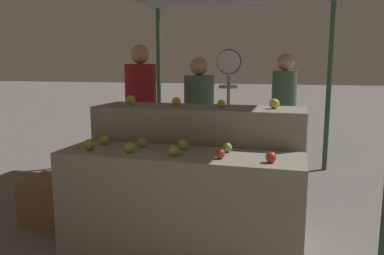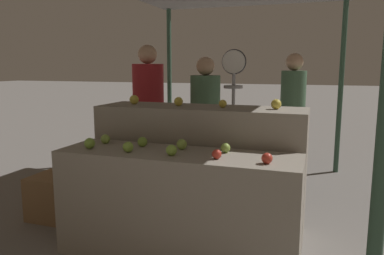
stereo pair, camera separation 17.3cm
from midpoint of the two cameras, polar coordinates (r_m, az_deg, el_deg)
name	(u,v)px [view 1 (the left image)]	position (r m, az deg, el deg)	size (l,w,h in m)	color
display_counter_front	(179,206)	(3.00, -3.67, -11.83)	(1.89, 0.55, 0.85)	gray
display_counter_back	(198,168)	(3.50, -0.44, -6.20)	(1.89, 0.55, 1.15)	gray
apple_front_0	(89,144)	(3.09, -16.96, -2.50)	(0.09, 0.09, 0.09)	#7AA338
apple_front_1	(130,148)	(2.91, -11.19, -3.05)	(0.08, 0.08, 0.08)	#84AD3D
apple_front_2	(174,150)	(2.77, -4.51, -3.50)	(0.08, 0.08, 0.08)	#84AD3D
apple_front_3	(220,154)	(2.69, 2.49, -4.04)	(0.07, 0.07, 0.07)	red
apple_front_4	(271,157)	(2.61, 10.10, -4.50)	(0.08, 0.08, 0.08)	red
apple_front_5	(104,140)	(3.27, -14.76, -1.85)	(0.08, 0.08, 0.08)	#8EB247
apple_front_6	(143,142)	(3.09, -9.14, -2.27)	(0.08, 0.08, 0.08)	#7AA338
apple_front_7	(183,144)	(2.97, -3.07, -2.61)	(0.08, 0.08, 0.08)	#8EB247
apple_front_8	(227,148)	(2.88, 3.69, -3.08)	(0.07, 0.07, 0.07)	#8EB247
apple_back_0	(131,100)	(3.64, -10.68, 4.15)	(0.09, 0.09, 0.09)	gold
apple_back_1	(176,102)	(3.46, -3.85, 3.96)	(0.08, 0.08, 0.08)	yellow
apple_back_2	(221,103)	(3.33, 2.98, 3.68)	(0.07, 0.07, 0.07)	yellow
apple_back_3	(274,104)	(3.28, 10.98, 3.57)	(0.09, 0.09, 0.09)	yellow
produce_scale	(228,94)	(4.00, 4.32, 5.07)	(0.26, 0.20, 1.69)	#99999E
person_vendor_at_scale	(199,116)	(4.42, -0.06, 1.80)	(0.43, 0.43, 1.62)	#2D2D38
person_customer_left	(284,107)	(5.04, 12.83, 3.03)	(0.39, 0.39, 1.68)	#2D2D38
person_customer_right	(141,106)	(4.71, -8.82, 3.22)	(0.46, 0.46, 1.77)	#2D2D38
wooden_crate_side	(50,199)	(4.03, -22.02, -10.10)	(0.43, 0.43, 0.43)	olive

